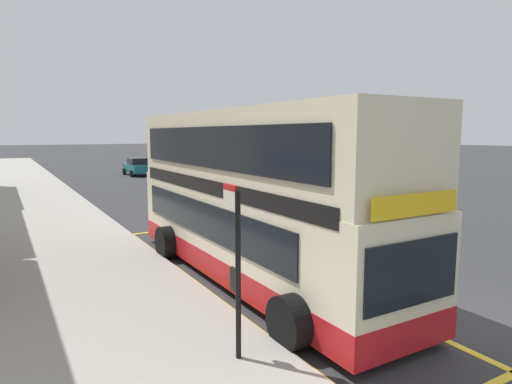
{
  "coord_description": "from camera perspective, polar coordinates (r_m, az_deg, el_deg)",
  "views": [
    {
      "loc": [
        -8.08,
        -5.7,
        3.83
      ],
      "look_at": [
        -2.3,
        4.18,
        2.3
      ],
      "focal_mm": 30.79,
      "sensor_mm": 36.0,
      "label": 1
    }
  ],
  "objects": [
    {
      "name": "parked_car_teal_kerbside",
      "position": [
        41.9,
        -15.1,
        3.19
      ],
      "size": [
        2.09,
        4.2,
        1.62
      ],
      "rotation": [
        0.0,
        0.0,
        -0.05
      ],
      "color": "#196066",
      "rests_on": "ground"
    },
    {
      "name": "ground_plane",
      "position": [
        38.75,
        -18.15,
        1.54
      ],
      "size": [
        260.0,
        260.0,
        0.0
      ],
      "primitive_type": "plane",
      "color": "#333335"
    },
    {
      "name": "double_decker_bus",
      "position": [
        11.5,
        -0.66,
        -1.25
      ],
      "size": [
        3.15,
        10.57,
        4.4
      ],
      "color": "beige",
      "rests_on": "ground"
    },
    {
      "name": "parked_car_silver_ahead",
      "position": [
        31.99,
        -9.83,
        2.05
      ],
      "size": [
        2.09,
        4.2,
        1.62
      ],
      "rotation": [
        0.0,
        0.0,
        3.11
      ],
      "color": "#B2B5BA",
      "rests_on": "ground"
    },
    {
      "name": "bus_stop_sign",
      "position": [
        7.22,
        -2.63,
        -8.7
      ],
      "size": [
        0.09,
        0.51,
        2.87
      ],
      "color": "black",
      "rests_on": "pavement_near"
    },
    {
      "name": "pavement_near",
      "position": [
        37.9,
        -28.55,
        0.98
      ],
      "size": [
        6.0,
        76.0,
        0.14
      ],
      "primitive_type": "cube",
      "color": "#A39E93",
      "rests_on": "ground"
    },
    {
      "name": "bus_bay_markings",
      "position": [
        12.13,
        -1.39,
        -10.79
      ],
      "size": [
        2.96,
        13.13,
        0.01
      ],
      "color": "yellow",
      "rests_on": "ground"
    }
  ]
}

